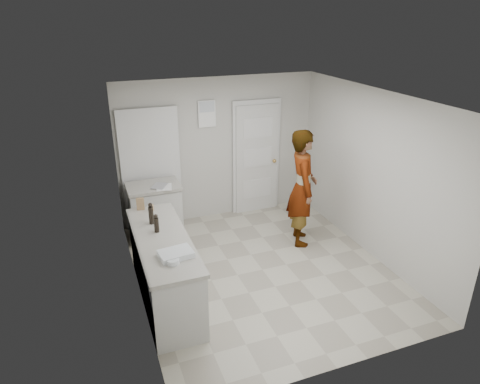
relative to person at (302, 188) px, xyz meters
name	(u,v)px	position (x,y,z in m)	size (l,w,h in m)	color
ground	(262,270)	(-0.91, -0.58, -0.94)	(4.00, 4.00, 0.00)	gray
room_shell	(210,164)	(-1.08, 1.37, 0.09)	(4.00, 4.00, 4.00)	#B6B3AB
main_counter	(165,272)	(-2.36, -0.78, -0.51)	(0.64, 1.96, 0.93)	beige
side_counter	(156,213)	(-2.16, 0.97, -0.51)	(0.84, 0.61, 0.93)	beige
person	(302,188)	(0.00, 0.00, 0.00)	(0.68, 0.45, 1.87)	silver
cake_mix_box	(140,204)	(-2.48, 0.12, 0.07)	(0.11, 0.05, 0.17)	#916A48
spice_jar	(152,208)	(-2.34, 0.04, 0.03)	(0.06, 0.06, 0.09)	tan
oil_cruet_a	(156,224)	(-2.39, -0.61, 0.11)	(0.06, 0.06, 0.25)	black
oil_cruet_b	(151,214)	(-2.41, -0.36, 0.13)	(0.07, 0.07, 0.30)	black
baking_dish	(176,254)	(-2.30, -1.27, 0.02)	(0.40, 0.30, 0.07)	silver
egg_bowl	(173,261)	(-2.36, -1.40, 0.02)	(0.14, 0.14, 0.06)	silver
papers	(164,187)	(-2.02, 0.81, -0.01)	(0.24, 0.30, 0.01)	white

